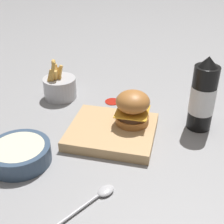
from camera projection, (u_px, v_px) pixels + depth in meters
ground_plane at (119, 154)px, 0.82m from camera, size 6.00×6.00×0.00m
serving_board at (112, 131)px, 0.89m from camera, size 0.24×0.21×0.03m
burger at (133, 107)px, 0.88m from camera, size 0.10×0.10×0.10m
ketchup_bottle at (203, 97)px, 0.88m from camera, size 0.07×0.07×0.22m
fries_basket at (60, 87)px, 1.08m from camera, size 0.11×0.11×0.14m
side_bowl at (20, 153)px, 0.78m from camera, size 0.16×0.16×0.05m
spoon at (97, 196)px, 0.69m from camera, size 0.10×0.15×0.01m
ketchup_puddle at (112, 101)px, 1.07m from camera, size 0.05×0.05×0.00m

